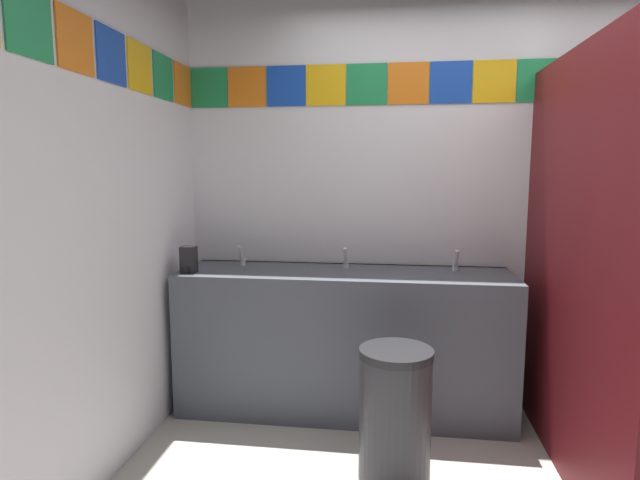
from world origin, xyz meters
name	(u,v)px	position (x,y,z in m)	size (l,w,h in m)	color
wall_back	(488,195)	(0.00, 1.45, 1.34)	(3.89, 0.09, 2.66)	silver
wall_side	(55,209)	(-1.98, 0.00, 1.33)	(0.09, 2.83, 2.66)	silver
vanity_counter	(344,339)	(-0.89, 1.13, 0.46)	(2.01, 0.56, 0.88)	#4C515B
faucet_left	(242,258)	(-1.56, 1.22, 0.94)	(0.04, 0.10, 0.14)	silver
faucet_center	(346,260)	(-0.89, 1.22, 0.94)	(0.04, 0.10, 0.14)	silver
faucet_right	(456,263)	(-0.21, 1.22, 0.94)	(0.04, 0.10, 0.14)	silver
soap_dispenser	(189,260)	(-1.81, 0.97, 0.96)	(0.09, 0.09, 0.16)	black
stall_divider	(632,279)	(0.41, 0.36, 1.04)	(0.92, 1.58, 2.07)	maroon
trash_bin	(395,414)	(-0.57, 0.42, 0.33)	(0.35, 0.35, 0.66)	#333338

